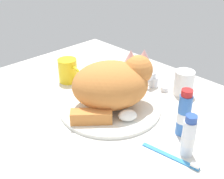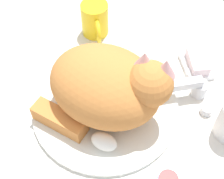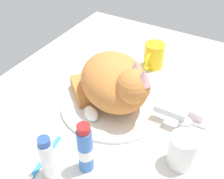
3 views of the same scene
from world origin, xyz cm
name	(u,v)px [view 3 (image 3 of 3)]	position (x,y,z in cm)	size (l,w,h in cm)	color
ground_plane	(114,107)	(0.00, 0.00, -1.50)	(110.00, 82.50, 3.00)	silver
sink_basin	(114,102)	(0.00, 0.00, 0.57)	(32.83, 32.83, 1.14)	silver
faucet	(179,122)	(0.00, 20.65, 2.55)	(13.17, 10.78, 5.76)	silver
cat	(116,82)	(0.70, 0.87, 9.07)	(29.39, 31.43, 17.73)	#D17F3D
coffee_mug	(154,56)	(-24.89, 1.85, 4.50)	(11.31, 7.09, 9.01)	yellow
rinse_cup	(182,151)	(11.00, 25.03, 4.45)	(6.82, 6.82, 8.89)	white
soap_dish	(199,115)	(-7.63, 24.28, 0.60)	(9.00, 6.40, 1.20)	white
soap_bar	(201,110)	(-7.63, 24.28, 2.45)	(7.53, 4.16, 2.49)	silver
toothpaste_bottle	(85,149)	(23.66, 5.74, 6.65)	(3.75, 3.75, 14.25)	#3870C6
mouthwash_bottle	(47,158)	(29.50, -0.83, 5.57)	(3.47, 3.47, 12.03)	white
toothbrush	(42,161)	(28.21, -4.59, 0.51)	(15.96, 3.74, 1.60)	#388CD8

